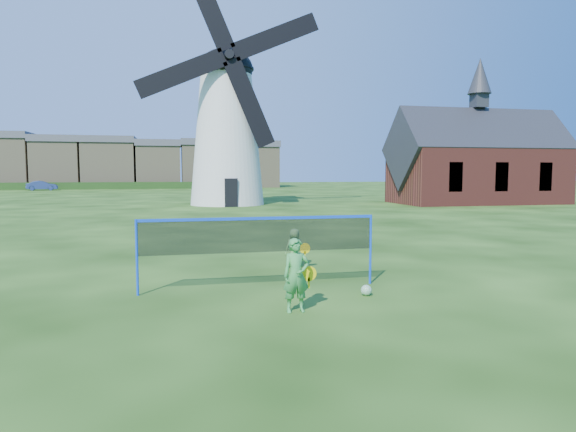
% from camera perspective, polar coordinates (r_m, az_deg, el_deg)
% --- Properties ---
extents(ground, '(220.00, 220.00, 0.00)m').
position_cam_1_polar(ground, '(11.17, -0.45, -7.93)').
color(ground, black).
rests_on(ground, ground).
extents(windmill, '(13.07, 5.55, 17.24)m').
position_cam_1_polar(windmill, '(38.95, -6.91, 9.88)').
color(windmill, white).
rests_on(windmill, ground).
extents(chapel, '(13.40, 6.50, 11.33)m').
position_cam_1_polar(chapel, '(42.99, 20.49, 5.61)').
color(chapel, maroon).
rests_on(chapel, ground).
extents(badminton_net, '(5.05, 0.05, 1.55)m').
position_cam_1_polar(badminton_net, '(10.73, -3.23, -2.29)').
color(badminton_net, blue).
rests_on(badminton_net, ground).
extents(player_girl, '(0.67, 0.36, 1.32)m').
position_cam_1_polar(player_girl, '(9.07, 0.94, -6.69)').
color(player_girl, green).
rests_on(player_girl, ground).
extents(player_boy, '(0.62, 0.41, 1.02)m').
position_cam_1_polar(player_boy, '(13.30, 0.77, -3.60)').
color(player_boy, '#5A9347').
rests_on(player_boy, ground).
extents(play_ball, '(0.22, 0.22, 0.22)m').
position_cam_1_polar(play_ball, '(10.47, 8.79, -8.25)').
color(play_ball, green).
rests_on(play_ball, ground).
extents(terraced_houses, '(66.23, 8.40, 8.24)m').
position_cam_1_polar(terraced_houses, '(84.40, -24.34, 5.52)').
color(terraced_houses, '#9C8D68').
rests_on(terraced_houses, ground).
extents(hedge, '(62.00, 0.80, 1.00)m').
position_cam_1_polar(hedge, '(79.17, -27.02, 3.01)').
color(hedge, '#193814').
rests_on(hedge, ground).
extents(car_right, '(4.01, 1.91, 1.27)m').
position_cam_1_polar(car_right, '(75.85, -25.93, 3.09)').
color(car_right, navy).
rests_on(car_right, ground).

